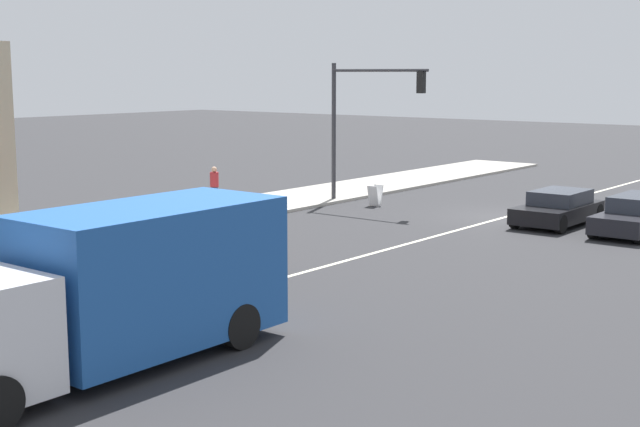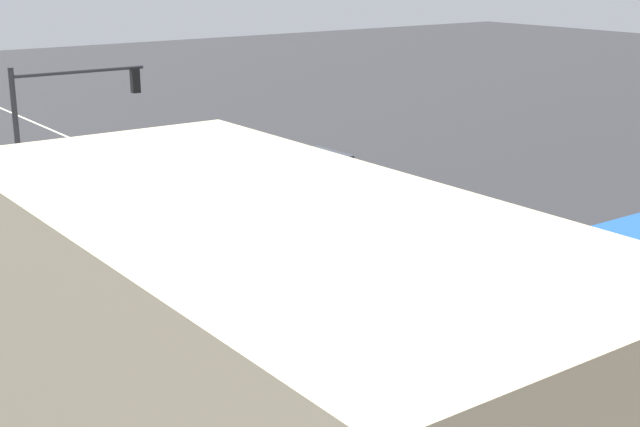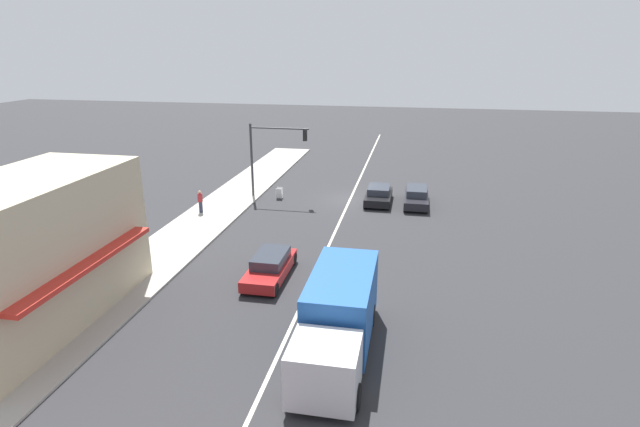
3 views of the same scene
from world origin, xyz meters
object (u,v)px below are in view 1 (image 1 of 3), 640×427
Objects in this scene: warning_aframe_sign at (375,196)px; hatchback_red at (182,254)px; sedan_dark at (638,215)px; traffic_signal_main at (362,109)px; pedestrian at (214,186)px; suv_black at (558,208)px; delivery_truck at (114,288)px.

warning_aframe_sign is 13.90m from hatchback_red.
sedan_dark is (-10.42, -0.40, 0.19)m from warning_aframe_sign.
pedestrian is at bearing 51.74° from traffic_signal_main.
suv_black is (-8.32, -0.35, -3.31)m from traffic_signal_main.
warning_aframe_sign is (-4.42, -4.68, -0.52)m from pedestrian.
warning_aframe_sign is (-0.71, 0.03, -3.47)m from traffic_signal_main.
pedestrian reaches higher than warning_aframe_sign.
sedan_dark reaches higher than suv_black.
delivery_truck reaches higher than pedestrian.
pedestrian is 6.46m from warning_aframe_sign.
suv_black is (-4.40, -13.91, -0.02)m from hatchback_red.
hatchback_red is at bearing 103.39° from warning_aframe_sign.
traffic_signal_main reaches higher than pedestrian.
traffic_signal_main is 1.38× the size of suv_black.
suv_black is (-7.62, -0.38, 0.16)m from warning_aframe_sign.
hatchback_red is 1.12× the size of suv_black.
warning_aframe_sign is 20.73m from delivery_truck.
delivery_truck is at bearing 90.00° from suv_black.
hatchback_red is 1.00× the size of sedan_dark.
pedestrian is at bearing 18.91° from sedan_dark.
traffic_signal_main is at bearing -66.65° from delivery_truck.
suv_black is at bearing -177.11° from warning_aframe_sign.
traffic_signal_main reaches higher than warning_aframe_sign.
warning_aframe_sign is 0.18× the size of sedan_dark.
suv_black is (0.00, -19.63, -0.88)m from delivery_truck.
pedestrian is 0.35× the size of hatchback_red.
suv_black is at bearing -177.56° from traffic_signal_main.
sedan_dark reaches higher than warning_aframe_sign.
delivery_truck is (-12.04, 14.57, 0.52)m from pedestrian.
hatchback_red is at bearing 106.15° from traffic_signal_main.
traffic_signal_main is 8.97m from suv_black.
sedan_dark is at bearing -178.09° from traffic_signal_main.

